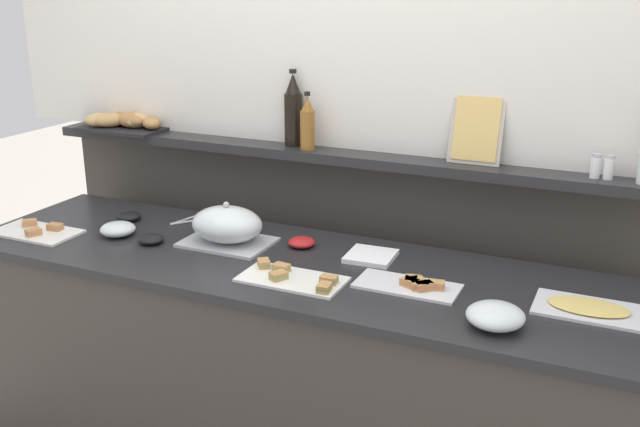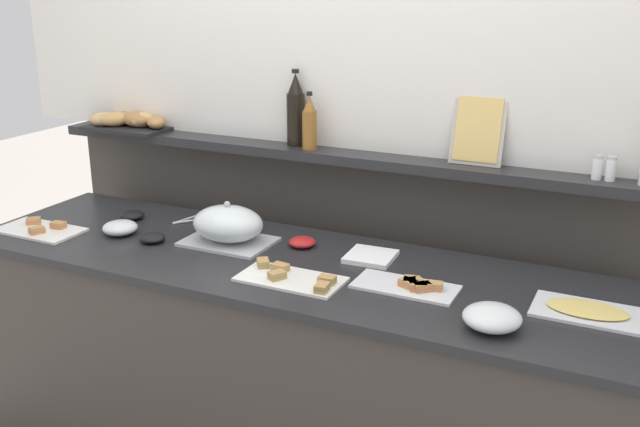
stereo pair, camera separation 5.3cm
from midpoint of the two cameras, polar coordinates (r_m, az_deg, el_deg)
The scene contains 21 objects.
ground_plane at distance 3.53m, azimuth 1.99°, elevation -13.88°, with size 12.00×12.00×0.00m, color gray.
buffet_counter at distance 2.83m, azimuth -2.69°, elevation -12.13°, with size 2.59×0.73×0.88m.
back_ledge_unit at distance 3.19m, azimuth 1.69°, elevation -4.78°, with size 2.80×0.22×1.20m.
sandwich_platter_front at distance 3.15m, azimuth -21.84°, elevation -1.30°, with size 0.35×0.19×0.04m.
sandwich_platter_rear at distance 2.43m, azimuth 6.60°, elevation -5.62°, with size 0.35×0.16×0.04m.
sandwich_platter_side at distance 2.48m, azimuth -2.77°, elevation -5.09°, with size 0.36×0.19×0.04m.
cold_cuts_platter at distance 2.40m, azimuth 19.75°, elevation -7.05°, with size 0.33×0.20×0.02m.
serving_cloche at distance 2.81m, azimuth -7.86°, elevation -0.98°, with size 0.34×0.24×0.17m.
glass_bowl_large at distance 3.01m, azimuth -16.10°, elevation -1.23°, with size 0.14×0.14×0.06m.
glass_bowl_medium at distance 2.21m, azimuth 12.95°, elevation -7.92°, with size 0.17×0.17×0.07m.
condiment_bowl_cream at distance 3.19m, azimuth -15.25°, elevation -0.22°, with size 0.10×0.10×0.04m, color black.
condiment_bowl_teal at distance 2.89m, azimuth -13.65°, elevation -1.97°, with size 0.10×0.10×0.03m, color black.
condiment_bowl_dark at distance 2.78m, azimuth -2.01°, elevation -2.28°, with size 0.10×0.10×0.04m, color red.
serving_tongs at distance 3.12m, azimuth -10.78°, elevation -0.53°, with size 0.12×0.18×0.01m.
napkin_stack at distance 2.67m, azimuth 3.45°, elevation -3.37°, with size 0.17×0.17×0.02m, color white.
wine_bottle_dark at distance 3.04m, azimuth -2.62°, elevation 8.02°, with size 0.08×0.08×0.32m.
vinegar_bottle_amber at distance 2.97m, azimuth -1.51°, elevation 7.05°, with size 0.06×0.06×0.24m.
salt_shaker at distance 2.71m, azimuth 20.33°, elevation 3.53°, with size 0.03×0.03×0.09m.
pepper_shaker at distance 2.71m, azimuth 21.25°, elevation 3.41°, with size 0.03×0.03×0.09m.
bread_basket at distance 3.50m, azimuth -15.57°, elevation 7.00°, with size 0.42×0.28×0.08m.
framed_picture at distance 2.79m, azimuth 11.68°, elevation 6.54°, with size 0.20×0.08×0.27m.
Camera 1 is at (1.11, -2.18, 1.87)m, focal length 40.69 mm.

